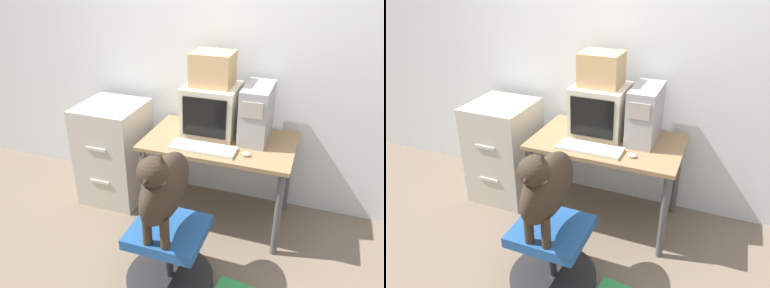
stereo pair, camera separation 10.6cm
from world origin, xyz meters
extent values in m
plane|color=#6B5B4C|center=(0.00, 0.00, 0.00)|extent=(12.00, 12.00, 0.00)
cube|color=silver|center=(0.00, 0.75, 1.30)|extent=(8.00, 0.05, 2.60)
cube|color=olive|center=(0.00, 0.34, 0.70)|extent=(1.13, 0.68, 0.03)
cylinder|color=#4C4C51|center=(-0.52, 0.05, 0.34)|extent=(0.05, 0.05, 0.68)
cylinder|color=#4C4C51|center=(0.52, 0.05, 0.34)|extent=(0.05, 0.05, 0.68)
cylinder|color=#4C4C51|center=(-0.52, 0.63, 0.34)|extent=(0.05, 0.05, 0.68)
cylinder|color=#4C4C51|center=(0.52, 0.63, 0.34)|extent=(0.05, 0.05, 0.68)
cube|color=beige|center=(-0.11, 0.46, 0.91)|extent=(0.41, 0.38, 0.38)
cube|color=black|center=(-0.11, 0.27, 0.91)|extent=(0.33, 0.01, 0.30)
cube|color=#99999E|center=(0.25, 0.46, 0.92)|extent=(0.20, 0.41, 0.42)
cube|color=#9E998E|center=(0.25, 0.25, 1.02)|extent=(0.15, 0.01, 0.12)
cube|color=beige|center=(-0.07, 0.14, 0.73)|extent=(0.48, 0.17, 0.02)
cube|color=beige|center=(-0.07, 0.14, 0.74)|extent=(0.44, 0.14, 0.00)
ellipsoid|color=silver|center=(0.25, 0.14, 0.73)|extent=(0.06, 0.04, 0.03)
cylinder|color=#262628|center=(-0.10, -0.44, 0.02)|extent=(0.59, 0.59, 0.04)
cylinder|color=#262628|center=(-0.10, -0.44, 0.21)|extent=(0.05, 0.05, 0.33)
cube|color=#1E4C8C|center=(-0.10, -0.44, 0.41)|extent=(0.46, 0.43, 0.07)
ellipsoid|color=#33281E|center=(-0.10, -0.46, 0.75)|extent=(0.20, 0.58, 0.38)
cylinder|color=#33281E|center=(-0.16, -0.62, 0.55)|extent=(0.06, 0.06, 0.21)
cylinder|color=#33281E|center=(-0.05, -0.62, 0.55)|extent=(0.06, 0.06, 0.21)
sphere|color=#33281E|center=(-0.10, -0.62, 0.94)|extent=(0.17, 0.17, 0.17)
cone|color=black|center=(-0.10, -0.70, 0.93)|extent=(0.08, 0.09, 0.08)
cone|color=#33281E|center=(-0.15, -0.61, 1.02)|extent=(0.06, 0.06, 0.08)
cone|color=#33281E|center=(-0.06, -0.61, 1.02)|extent=(0.06, 0.06, 0.08)
torus|color=orange|center=(-0.10, -0.60, 0.88)|extent=(0.13, 0.13, 0.02)
cube|color=#B7B2A3|center=(-0.95, 0.36, 0.44)|extent=(0.51, 0.53, 0.87)
cube|color=beige|center=(-0.95, 0.09, 0.59)|extent=(0.18, 0.01, 0.02)
cube|color=beige|center=(-0.95, 0.09, 0.28)|extent=(0.18, 0.01, 0.02)
cube|color=tan|center=(-0.11, 0.46, 1.22)|extent=(0.30, 0.26, 0.25)
cube|color=beige|center=(-0.11, 0.46, 1.35)|extent=(0.04, 0.26, 0.00)
camera|label=1|loc=(0.67, -2.15, 1.95)|focal=35.00mm
camera|label=2|loc=(0.77, -2.12, 1.95)|focal=35.00mm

